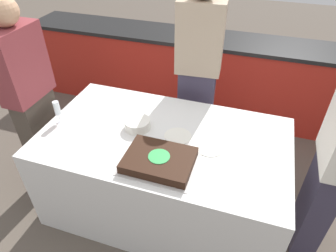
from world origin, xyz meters
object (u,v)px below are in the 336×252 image
Objects in this scene: cake at (159,160)px; wine_glass at (57,109)px; person_seated_left at (31,99)px; plate_stack at (137,124)px; person_seated_right at (335,163)px; person_cutting_cake at (198,74)px.

cake is 0.91m from wine_glass.
person_seated_left is at bearing 166.76° from cake.
wine_glass is at bearing -169.12° from plate_stack.
wine_glass reaches higher than plate_stack.
person_seated_right is at bearing -90.00° from person_seated_left.
person_seated_left reaches higher than cake.
person_cutting_cake is 1.07× the size of person_seated_right.
plate_stack is 0.90m from person_seated_left.
person_cutting_cake is 1.05× the size of person_seated_left.
person_seated_left reaches higher than person_seated_right.
plate_stack is at bearing 132.40° from cake.
person_seated_left is (-0.30, 0.08, -0.02)m from wine_glass.
person_seated_left is at bearing -90.00° from person_seated_right.
plate_stack is 0.11× the size of person_cutting_cake.
person_seated_right is (1.06, 0.28, 0.04)m from cake.
wine_glass is at bearing -105.49° from person_seated_left.
person_cutting_cake reaches higher than plate_stack.
cake is 0.42m from plate_stack.
wine_glass is (-0.60, -0.11, 0.08)m from plate_stack.
cake is 0.30× the size of person_seated_right.
wine_glass reaches higher than cake.
wine_glass is 1.94m from person_seated_right.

